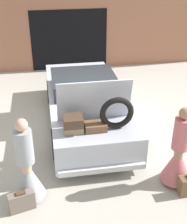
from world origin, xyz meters
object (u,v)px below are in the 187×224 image
Objects in this scene: car at (86,103)px; suitcase_beside_left_person at (22,201)px; person_left at (27,172)px; person_right at (178,157)px.

car is 3.30m from suitcase_beside_left_person.
car is 2.74× the size of person_left.
person_left is at bearing 81.38° from person_right.
suitcase_beside_left_person is at bearing 86.91° from person_right.
person_right is (1.45, -2.61, 0.01)m from car.
car reaches higher than person_left.
person_right is at bearing 4.97° from suitcase_beside_left_person.
car is at bearing 140.50° from person_left.
suitcase_beside_left_person is (-0.13, -0.29, -0.42)m from person_left.
person_left is 1.02× the size of person_right.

